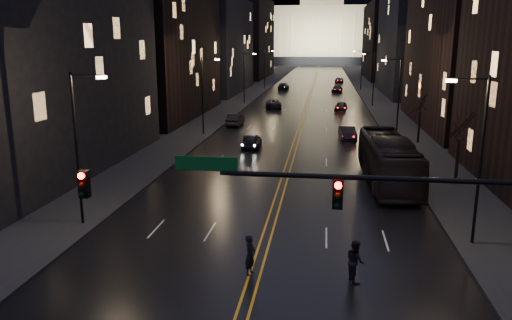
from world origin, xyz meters
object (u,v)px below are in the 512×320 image
at_px(traffic_signal, 411,211).
at_px(oncoming_car_a, 251,140).
at_px(bus, 388,160).
at_px(pedestrian_a, 250,255).
at_px(pedestrian_b, 355,261).
at_px(oncoming_car_b, 235,120).
at_px(receding_car_a, 348,133).

distance_m(traffic_signal, oncoming_car_a, 35.39).
relative_size(traffic_signal, bus, 1.32).
distance_m(oncoming_car_a, pedestrian_a, 28.88).
distance_m(pedestrian_a, pedestrian_b, 4.78).
relative_size(oncoming_car_b, pedestrian_b, 2.43).
height_order(bus, oncoming_car_b, bus).
relative_size(bus, pedestrian_b, 6.72).
bearing_deg(oncoming_car_b, traffic_signal, 108.50).
height_order(receding_car_a, pedestrian_a, pedestrian_a).
distance_m(bus, pedestrian_b, 17.14).
bearing_deg(bus, receding_car_a, 95.06).
distance_m(receding_car_a, pedestrian_a, 34.74).
bearing_deg(pedestrian_a, oncoming_car_a, 24.12).
distance_m(oncoming_car_a, pedestrian_b, 29.95).
height_order(traffic_signal, oncoming_car_a, traffic_signal).
bearing_deg(bus, oncoming_car_a, 133.70).
height_order(oncoming_car_b, receding_car_a, oncoming_car_b).
distance_m(oncoming_car_b, pedestrian_b, 44.18).
height_order(pedestrian_a, pedestrian_b, pedestrian_b).
bearing_deg(receding_car_a, bus, -87.93).
height_order(oncoming_car_a, pedestrian_a, pedestrian_a).
xyz_separation_m(pedestrian_a, pedestrian_b, (4.78, 0.00, 0.01)).
bearing_deg(pedestrian_a, receding_car_a, 6.21).
bearing_deg(oncoming_car_a, pedestrian_a, 97.24).
xyz_separation_m(oncoming_car_b, receding_car_a, (14.11, -7.96, -0.03)).
relative_size(receding_car_a, pedestrian_a, 2.36).
distance_m(bus, receding_car_a, 17.64).
bearing_deg(oncoming_car_a, traffic_signal, 106.00).
height_order(oncoming_car_a, pedestrian_b, pedestrian_b).
height_order(oncoming_car_b, pedestrian_a, pedestrian_a).
bearing_deg(pedestrian_a, traffic_signal, -113.34).
bearing_deg(pedestrian_b, bus, -30.50).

